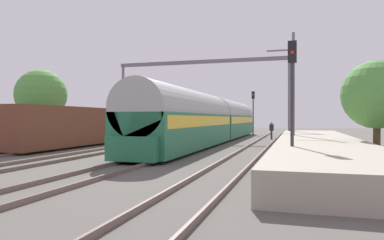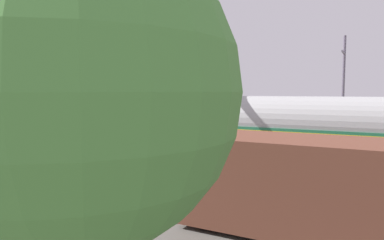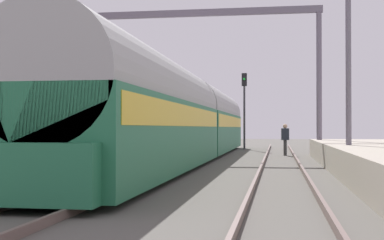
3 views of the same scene
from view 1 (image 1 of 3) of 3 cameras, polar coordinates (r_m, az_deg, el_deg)
The scene contains 15 objects.
ground at distance 22.06m, azimuth -8.15°, elevation -5.09°, with size 120.00×120.00×0.00m, color #55524C.
track_far_west at distance 25.46m, azimuth -21.69°, elevation -4.21°, with size 1.52×60.00×0.16m.
track_west at distance 23.04m, azimuth -13.10°, elevation -4.67°, with size 1.51×60.00×0.16m.
track_east at distance 21.24m, azimuth -2.78°, elevation -5.08°, with size 1.51×60.00×0.16m.
track_far_east at distance 20.25m, azimuth 8.99°, elevation -5.35°, with size 1.52×60.00×0.16m.
platform at distance 22.08m, azimuth 19.57°, elevation -3.93°, with size 4.40×28.00×0.90m.
passenger_train at distance 31.37m, azimuth 3.59°, elevation 0.10°, with size 2.93×32.85×3.82m.
freight_car at distance 27.27m, azimuth -18.66°, elevation -0.98°, with size 2.80×13.00×2.70m.
person_crossing at distance 35.60m, azimuth 12.65°, elevation -1.40°, with size 0.43×0.30×1.73m.
railway_signal_near at distance 15.36m, azimuth 15.79°, elevation 5.12°, with size 0.36×0.30×5.27m.
railway_signal_far at distance 43.88m, azimuth 9.79°, elevation 2.02°, with size 0.36×0.30×5.35m.
catenary_gantry at distance 35.51m, azimuth 1.40°, elevation 6.57°, with size 17.46×0.28×7.86m.
catenary_pole_east_mid at distance 25.58m, azimuth 15.85°, elevation 4.94°, with size 1.90×0.20×8.00m.
tree_west_background at distance 35.36m, azimuth -23.07°, elevation 3.74°, with size 4.59×4.59×6.52m.
tree_east_background at distance 20.89m, azimuth 27.55°, elevation 3.62°, with size 3.58×3.58×5.09m.
Camera 1 is at (9.12, -19.98, 2.05)m, focal length 33.22 mm.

